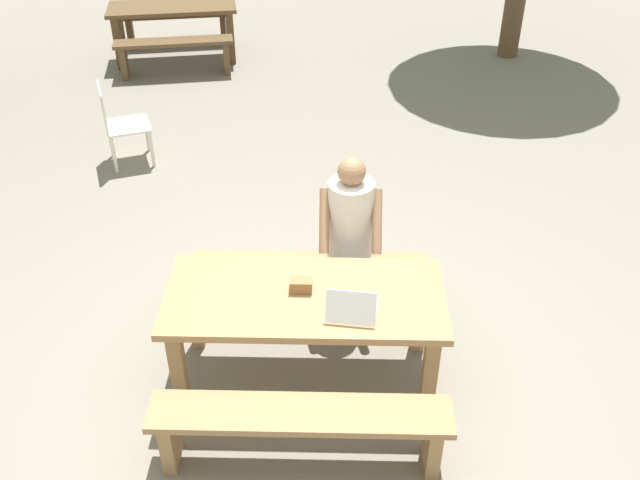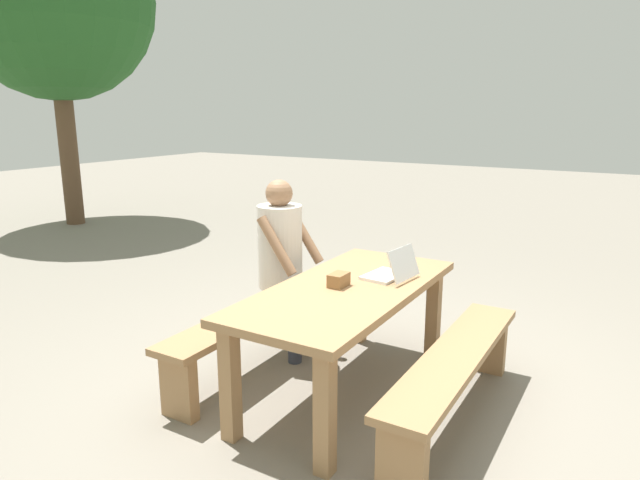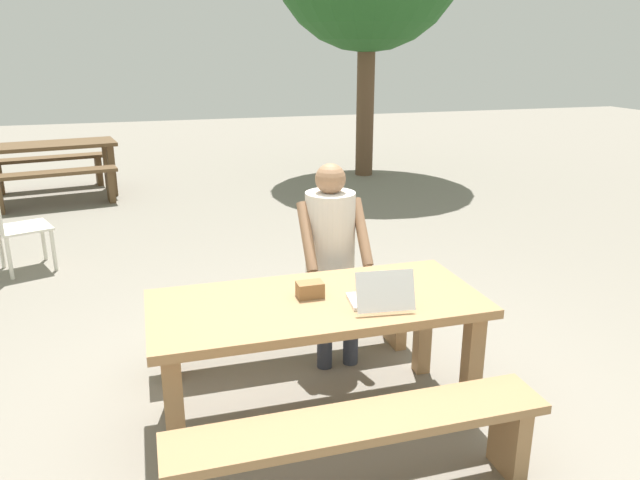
# 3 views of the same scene
# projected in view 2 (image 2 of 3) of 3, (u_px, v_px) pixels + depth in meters

# --- Properties ---
(ground_plane) EXTENTS (30.00, 30.00, 0.00)m
(ground_plane) POSITION_uv_depth(u_px,v_px,m) (346.00, 392.00, 3.65)
(ground_plane) COLOR gray
(picnic_table_front) EXTENTS (1.78, 0.80, 0.73)m
(picnic_table_front) POSITION_uv_depth(u_px,v_px,m) (347.00, 303.00, 3.51)
(picnic_table_front) COLOR #9E754C
(picnic_table_front) RESTS_ON ground
(bench_near) EXTENTS (1.75, 0.30, 0.45)m
(bench_near) POSITION_uv_depth(u_px,v_px,m) (455.00, 370.00, 3.22)
(bench_near) COLOR #9E754C
(bench_near) RESTS_ON ground
(bench_far) EXTENTS (1.75, 0.30, 0.45)m
(bench_far) POSITION_uv_depth(u_px,v_px,m) (257.00, 323.00, 3.92)
(bench_far) COLOR #9E754C
(bench_far) RESTS_ON ground
(laptop) EXTENTS (0.33, 0.32, 0.22)m
(laptop) POSITION_uv_depth(u_px,v_px,m) (392.00, 271.00, 3.63)
(laptop) COLOR white
(laptop) RESTS_ON picnic_table_front
(small_pouch) EXTENTS (0.14, 0.09, 0.08)m
(small_pouch) POSITION_uv_depth(u_px,v_px,m) (339.00, 280.00, 3.47)
(small_pouch) COLOR olive
(small_pouch) RESTS_ON picnic_table_front
(person_seated) EXTENTS (0.43, 0.42, 1.32)m
(person_seated) POSITION_uv_depth(u_px,v_px,m) (284.00, 255.00, 4.06)
(person_seated) COLOR #333847
(person_seated) RESTS_ON ground
(tree_right) EXTENTS (2.94, 2.94, 4.86)m
(tree_right) POSITION_uv_depth(u_px,v_px,m) (53.00, 1.00, 8.24)
(tree_right) COLOR brown
(tree_right) RESTS_ON ground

